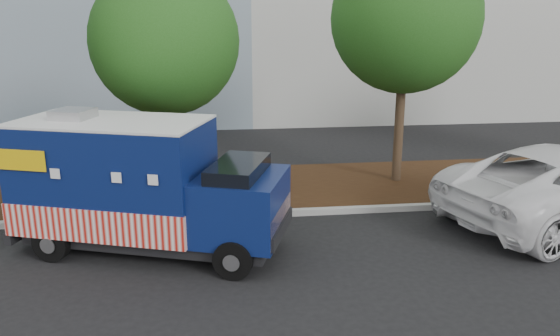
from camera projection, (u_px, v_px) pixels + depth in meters
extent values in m
plane|color=black|center=(202.00, 242.00, 11.78)|extent=(120.00, 120.00, 0.00)
cube|color=#9E9E99|center=(202.00, 216.00, 13.10)|extent=(120.00, 0.18, 0.15)
cube|color=black|center=(204.00, 190.00, 15.10)|extent=(120.00, 4.00, 0.15)
cylinder|color=#38281C|center=(170.00, 137.00, 14.62)|extent=(0.26, 0.26, 3.14)
sphere|color=#215517|center=(165.00, 41.00, 13.93)|extent=(3.80, 3.80, 3.80)
cylinder|color=#38281C|center=(399.00, 123.00, 15.30)|extent=(0.26, 0.26, 3.65)
sphere|color=#215517|center=(405.00, 18.00, 14.54)|extent=(4.00, 4.00, 4.00)
cube|color=#473828|center=(160.00, 169.00, 13.01)|extent=(0.06, 0.06, 2.40)
cube|color=black|center=(155.00, 233.00, 11.32)|extent=(5.28, 3.22, 0.25)
cube|color=#0B194F|center=(115.00, 174.00, 11.15)|extent=(4.21, 3.15, 2.14)
cube|color=#B6150B|center=(118.00, 209.00, 11.35)|extent=(4.26, 3.22, 0.67)
cube|color=white|center=(110.00, 121.00, 10.85)|extent=(4.21, 3.15, 0.05)
cube|color=#B7B7BA|center=(73.00, 114.00, 10.98)|extent=(0.91, 0.91, 0.20)
cube|color=#0B194F|center=(241.00, 205.00, 10.75)|extent=(2.14, 2.34, 1.25)
cube|color=black|center=(239.00, 176.00, 10.60)|extent=(1.41, 1.94, 0.58)
cube|color=black|center=(282.00, 228.00, 10.70)|extent=(0.64, 1.71, 0.27)
cube|color=black|center=(38.00, 222.00, 11.85)|extent=(0.80, 1.95, 0.25)
cube|color=#B7B7BA|center=(32.00, 167.00, 11.51)|extent=(0.55, 1.53, 1.70)
cube|color=#B7B7BA|center=(149.00, 159.00, 12.08)|extent=(1.53, 0.55, 0.98)
cube|color=yellow|center=(20.00, 160.00, 10.28)|extent=(1.02, 0.36, 0.40)
cube|color=yellow|center=(82.00, 136.00, 12.28)|extent=(1.02, 0.36, 0.40)
cylinder|color=black|center=(233.00, 260.00, 10.08)|extent=(0.79, 0.48, 0.75)
cylinder|color=black|center=(257.00, 224.00, 11.79)|extent=(0.79, 0.48, 0.75)
cylinder|color=black|center=(52.00, 243.00, 10.82)|extent=(0.79, 0.48, 0.75)
cylinder|color=black|center=(99.00, 212.00, 12.53)|extent=(0.79, 0.48, 0.75)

